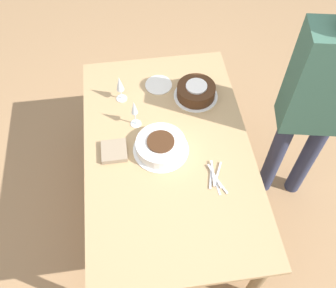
{
  "coord_description": "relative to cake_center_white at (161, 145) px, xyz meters",
  "views": [
    {
      "loc": [
        -1.26,
        0.17,
        2.59
      ],
      "look_at": [
        0.0,
        0.0,
        0.8
      ],
      "focal_mm": 40.0,
      "sensor_mm": 36.0,
      "label": 1
    }
  ],
  "objects": [
    {
      "name": "wine_glass_far",
      "position": [
        0.21,
        0.13,
        0.1
      ],
      "size": [
        0.07,
        0.07,
        0.21
      ],
      "color": "silver",
      "rests_on": "dining_table"
    },
    {
      "name": "cake_front_chocolate",
      "position": [
        0.39,
        -0.28,
        0.01
      ],
      "size": [
        0.29,
        0.29,
        0.1
      ],
      "color": "white",
      "rests_on": "dining_table"
    },
    {
      "name": "napkin_stack",
      "position": [
        0.01,
        0.28,
        -0.02
      ],
      "size": [
        0.15,
        0.15,
        0.03
      ],
      "color": "gray",
      "rests_on": "dining_table"
    },
    {
      "name": "ground_plane",
      "position": [
        -0.0,
        -0.04,
        -0.79
      ],
      "size": [
        12.0,
        12.0,
        0.0
      ],
      "primitive_type": "plane",
      "color": "#A87F56"
    },
    {
      "name": "dining_table",
      "position": [
        -0.0,
        -0.04,
        -0.14
      ],
      "size": [
        1.61,
        1.0,
        0.75
      ],
      "color": "tan",
      "rests_on": "ground_plane"
    },
    {
      "name": "wine_glass_near",
      "position": [
        0.44,
        0.2,
        0.09
      ],
      "size": [
        0.07,
        0.07,
        0.2
      ],
      "color": "silver",
      "rests_on": "dining_table"
    },
    {
      "name": "dessert_plate_right",
      "position": [
        0.53,
        -0.05,
        -0.04
      ],
      "size": [
        0.18,
        0.18,
        0.01
      ],
      "color": "white",
      "rests_on": "dining_table"
    },
    {
      "name": "fork_pile",
      "position": [
        -0.24,
        -0.28,
        -0.03
      ],
      "size": [
        0.22,
        0.11,
        0.02
      ],
      "color": "silver",
      "rests_on": "dining_table"
    },
    {
      "name": "person_cutting",
      "position": [
        0.04,
        -0.92,
        0.22
      ],
      "size": [
        0.29,
        0.44,
        1.67
      ],
      "rotation": [
        0.0,
        0.0,
        1.37
      ],
      "color": "#2D334C",
      "rests_on": "ground_plane"
    },
    {
      "name": "cake_center_white",
      "position": [
        0.0,
        0.0,
        0.0
      ],
      "size": [
        0.33,
        0.33,
        0.09
      ],
      "color": "white",
      "rests_on": "dining_table"
    }
  ]
}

